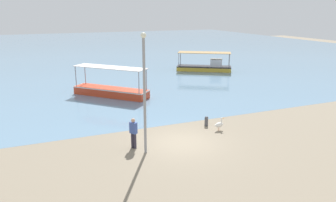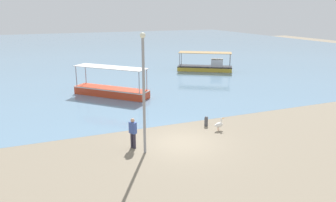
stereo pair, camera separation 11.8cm
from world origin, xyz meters
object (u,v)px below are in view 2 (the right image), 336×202
Objects in this scene: mooring_bollard at (206,121)px; fisherman_standing at (133,132)px; pelican at (219,125)px; lamp_post at (144,88)px; fishing_boat_outer at (207,66)px; fishing_boat_far_right at (111,90)px.

fisherman_standing is at bearing -163.56° from mooring_bollard.
lamp_post is (-5.28, -1.38, 3.09)m from pelican.
lamp_post is (-14.49, -19.75, 2.92)m from fishing_boat_outer.
mooring_bollard is at bearing 16.44° from fisherman_standing.
pelican is 1.25× the size of mooring_bollard.
pelican is at bearing 5.56° from fisherman_standing.
fishing_boat_outer is at bearing 61.19° from mooring_bollard.
pelican is 5.73m from fisherman_standing.
lamp_post reaches higher than pelican.
mooring_bollard is at bearing -68.09° from fishing_boat_far_right.
pelican is (-9.20, -18.37, -0.17)m from fishing_boat_outer.
fishing_boat_far_right is 3.57× the size of fisherman_standing.
fishing_boat_outer is 1.10× the size of fishing_boat_far_right.
mooring_bollard is at bearing 108.28° from pelican.
mooring_bollard is (-9.54, -17.35, -0.20)m from fishing_boat_outer.
fisherman_standing is (-5.34, -1.58, 0.56)m from mooring_bollard.
pelican is at bearing -116.61° from fishing_boat_outer.
fishing_boat_outer is 19.80m from mooring_bollard.
fishing_boat_outer reaches higher than mooring_bollard.
fishing_boat_outer is 3.92× the size of fisherman_standing.
fishing_boat_far_right is 9.35× the size of mooring_bollard.
fishing_boat_far_right reaches higher than mooring_bollard.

